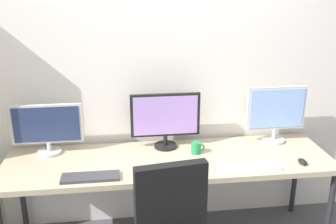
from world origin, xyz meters
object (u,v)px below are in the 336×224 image
(monitor_left, at_px, (47,127))
(monitor_center, at_px, (165,118))
(monitor_right, at_px, (276,112))
(coffee_mug, at_px, (196,148))
(desk, at_px, (169,164))
(keyboard_left, at_px, (91,177))
(keyboard_right, at_px, (252,167))
(computer_mouse, at_px, (302,162))

(monitor_left, xyz_separation_m, monitor_center, (0.89, 0.00, 0.03))
(monitor_right, relative_size, coffee_mug, 4.55)
(desk, relative_size, monitor_center, 4.50)
(coffee_mug, bearing_deg, monitor_center, 146.47)
(monitor_center, height_order, coffee_mug, monitor_center)
(monitor_left, bearing_deg, desk, -13.35)
(keyboard_left, bearing_deg, monitor_left, 127.13)
(monitor_left, bearing_deg, keyboard_left, -52.87)
(keyboard_right, height_order, computer_mouse, computer_mouse)
(keyboard_left, distance_m, computer_mouse, 1.51)
(monitor_left, distance_m, computer_mouse, 1.90)
(monitor_right, height_order, computer_mouse, monitor_right)
(keyboard_right, xyz_separation_m, coffee_mug, (-0.34, 0.30, 0.04))
(monitor_left, distance_m, monitor_right, 1.79)
(desk, relative_size, monitor_left, 4.60)
(monitor_center, distance_m, coffee_mug, 0.33)
(monitor_right, xyz_separation_m, computer_mouse, (0.05, -0.42, -0.24))
(monitor_center, distance_m, computer_mouse, 1.06)
(keyboard_left, height_order, coffee_mug, coffee_mug)
(monitor_left, distance_m, monitor_center, 0.90)
(keyboard_right, xyz_separation_m, computer_mouse, (0.39, 0.03, 0.01))
(monitor_right, height_order, keyboard_right, monitor_right)
(monitor_left, distance_m, keyboard_left, 0.59)
(monitor_left, xyz_separation_m, computer_mouse, (1.84, -0.42, -0.20))
(monitor_center, distance_m, keyboard_left, 0.75)
(monitor_right, xyz_separation_m, keyboard_left, (-1.45, -0.44, -0.25))
(monitor_center, height_order, keyboard_left, monitor_center)
(monitor_center, bearing_deg, monitor_right, -0.00)
(monitor_right, distance_m, keyboard_right, 0.61)
(coffee_mug, bearing_deg, monitor_right, 12.23)
(monitor_right, height_order, coffee_mug, monitor_right)
(monitor_left, relative_size, computer_mouse, 5.50)
(keyboard_right, bearing_deg, keyboard_left, 180.00)
(computer_mouse, xyz_separation_m, coffee_mug, (-0.73, 0.27, 0.03))
(computer_mouse, bearing_deg, monitor_center, 156.27)
(desk, relative_size, keyboard_left, 6.24)
(keyboard_left, bearing_deg, monitor_center, 38.30)
(monitor_center, bearing_deg, monitor_left, -180.00)
(monitor_right, bearing_deg, monitor_left, -180.00)
(keyboard_right, bearing_deg, monitor_left, 163.09)
(monitor_left, relative_size, coffee_mug, 4.98)
(keyboard_right, bearing_deg, desk, 157.67)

